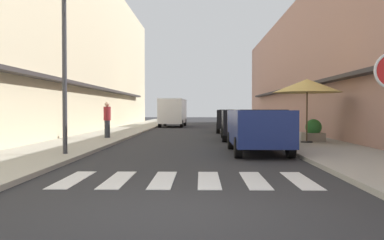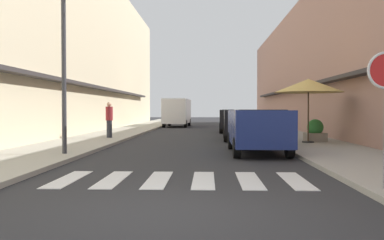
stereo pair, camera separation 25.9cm
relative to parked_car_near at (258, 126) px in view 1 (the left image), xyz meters
The scene contains 15 objects.
ground_plane 11.59m from the parked_car_near, 101.10° to the left, with size 107.71×107.71×0.00m, color #2B2B2D.
sidewalk_left 13.37m from the parked_car_near, 121.84° to the left, with size 3.08×68.54×0.12m, color #ADA899.
sidewalk_right 11.66m from the parked_car_near, 77.13° to the left, with size 3.08×68.54×0.12m, color #9E998E.
building_row_left 17.53m from the parked_car_near, 130.91° to the left, with size 5.50×46.06×11.02m.
building_row_right 14.77m from the parked_car_near, 62.60° to the left, with size 5.50×46.06×8.44m.
crosswalk 5.91m from the parked_car_near, 112.40° to the right, with size 5.20×2.20×0.01m.
parked_car_near is the anchor object (origin of this frame).
parked_car_mid 6.16m from the parked_car_near, 90.00° to the left, with size 1.91×4.09×1.47m.
parked_car_far 12.92m from the parked_car_near, 90.00° to the left, with size 1.95×4.24×1.47m.
delivery_van 22.18m from the parked_car_near, 101.18° to the left, with size 2.17×5.47×2.37m.
street_lamp 6.46m from the parked_car_near, 166.79° to the right, with size 1.19×0.28×5.06m.
cafe_umbrella 4.27m from the parked_car_near, 52.56° to the left, with size 2.79×2.79×2.60m.
planter_midblock 4.89m from the parked_car_near, 53.49° to the left, with size 0.83×0.83×0.94m.
planter_far 8.97m from the parked_car_near, 76.26° to the left, with size 0.94×0.94×1.22m.
pedestrian_walking_near 8.66m from the parked_car_near, 137.51° to the left, with size 0.34×0.34×1.71m.
Camera 1 is at (0.31, -5.88, 1.48)m, focal length 39.39 mm.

